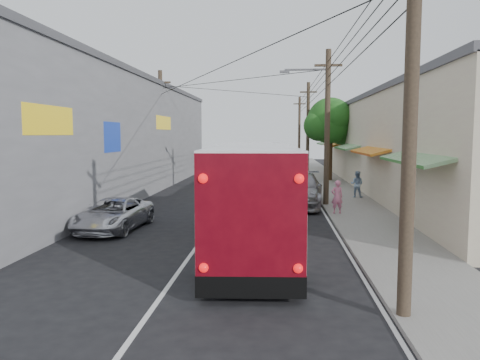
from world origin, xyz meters
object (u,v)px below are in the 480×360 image
Objects in this scene: parked_suv at (299,190)px; pedestrian_near at (337,197)px; parked_car_mid at (292,174)px; pedestrian_far at (357,184)px; parked_car_far at (298,167)px; jeepney at (114,214)px; coach_bus at (251,193)px.

pedestrian_near is (1.60, -2.86, 0.03)m from parked_suv.
parked_car_mid is 2.82× the size of pedestrian_far.
pedestrian_near is at bearing -95.77° from parked_car_far.
jeepney is 1.03× the size of parked_car_mid.
coach_bus reaches higher than pedestrian_near.
parked_suv reaches higher than pedestrian_near.
parked_car_mid is at bearing 95.77° from parked_suv.
coach_bus reaches higher than parked_car_mid.
coach_bus is 2.76× the size of parked_car_mid.
parked_car_mid is (2.02, 20.15, -1.02)m from coach_bus.
parked_car_far is (8.31, 26.53, 0.06)m from jeepney.
parked_car_mid is at bearing 81.20° from coach_bus.
coach_bus is 8.88m from parked_suv.
coach_bus is 5.91m from jeepney.
parked_suv is at bearing 61.36° from pedestrian_far.
parked_suv is 3.27m from pedestrian_near.
pedestrian_near reaches higher than parked_car_mid.
parked_car_mid is 2.82× the size of pedestrian_near.
coach_bus is 2.68× the size of jeepney.
pedestrian_far is at bearing 61.36° from coach_bus.
jeepney is 0.75× the size of parked_suv.
pedestrian_far is (3.44, 2.82, 0.03)m from parked_suv.
parked_car_far is (0.80, 19.81, -0.18)m from parked_suv.
jeepney is 1.08× the size of parked_car_far.
parked_suv is 19.82m from parked_car_far.
jeepney is 27.80m from parked_car_far.
parked_suv reaches higher than parked_car_far.
parked_car_mid reaches higher than parked_car_far.
parked_car_mid is 1.05× the size of parked_car_far.
parked_car_far is 2.67× the size of pedestrian_near.
pedestrian_near is at bearing -83.02° from parked_car_mid.
pedestrian_near is (1.60, -14.41, 0.15)m from parked_car_mid.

